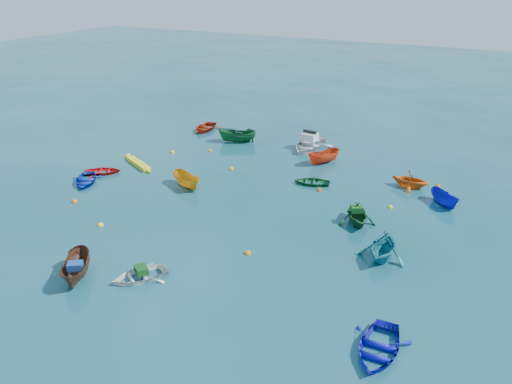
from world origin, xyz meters
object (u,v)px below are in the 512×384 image
at_px(dinghy_white_near, 140,278).
at_px(dinghy_blue_se, 378,352).
at_px(dinghy_blue_sw, 86,183).
at_px(kayak_yellow, 139,166).
at_px(motorboat_white, 309,148).

bearing_deg(dinghy_white_near, dinghy_blue_se, 36.02).
height_order(dinghy_blue_sw, dinghy_blue_se, dinghy_blue_se).
height_order(dinghy_blue_se, kayak_yellow, dinghy_blue_se).
xyz_separation_m(kayak_yellow, motorboat_white, (9.90, 9.58, 0.00)).
relative_size(dinghy_blue_se, motorboat_white, 0.78).
relative_size(dinghy_blue_sw, dinghy_blue_se, 0.91).
distance_m(dinghy_blue_sw, kayak_yellow, 4.45).
height_order(dinghy_blue_sw, motorboat_white, motorboat_white).
bearing_deg(kayak_yellow, motorboat_white, -19.65).
height_order(dinghy_blue_se, motorboat_white, motorboat_white).
distance_m(dinghy_white_near, dinghy_blue_se, 11.48).
height_order(dinghy_white_near, dinghy_blue_se, dinghy_blue_se).
xyz_separation_m(dinghy_blue_sw, motorboat_white, (11.01, 13.89, 0.00)).
distance_m(dinghy_blue_sw, dinghy_white_near, 13.17).
xyz_separation_m(dinghy_blue_se, motorboat_white, (-11.38, 20.94, 0.00)).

